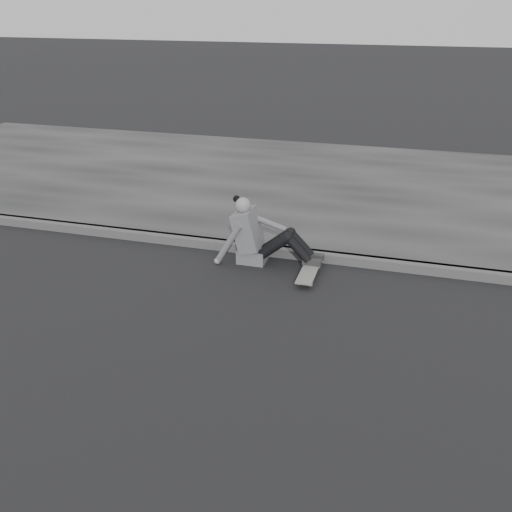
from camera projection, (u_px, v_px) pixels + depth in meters
The scene contains 3 objects.
sidewalk at pixel (498, 201), 9.51m from camera, with size 24.00×6.00×0.12m, color #323232.
skateboard at pixel (309, 271), 7.05m from camera, with size 0.20×0.78×0.09m.
seated_woman at pixel (258, 236), 7.33m from camera, with size 1.38×0.46×0.88m.
Camera 1 is at (-1.42, -4.20, 3.17)m, focal length 40.00 mm.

